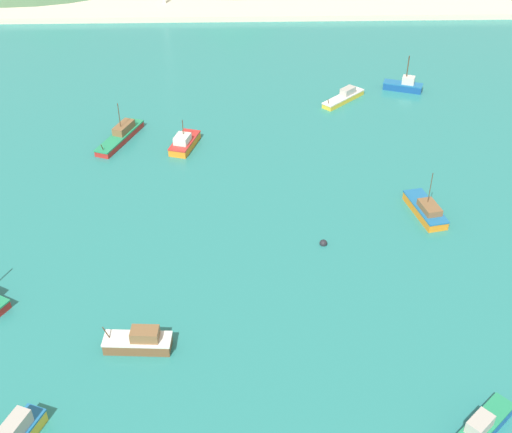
% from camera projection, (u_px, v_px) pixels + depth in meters
% --- Properties ---
extents(ground, '(260.00, 280.00, 0.50)m').
position_uv_depth(ground, '(282.00, 263.00, 76.82)').
color(ground, teal).
extents(fishing_boat_0, '(4.28, 8.42, 6.34)m').
position_uv_depth(fishing_boat_0, '(426.00, 209.00, 83.89)').
color(fishing_boat_0, orange).
rests_on(fishing_boat_0, ground).
extents(fishing_boat_2, '(7.00, 4.19, 6.31)m').
position_uv_depth(fishing_boat_2, '(404.00, 85.00, 114.79)').
color(fishing_boat_2, '#14478C').
rests_on(fishing_boat_2, ground).
extents(fishing_boat_5, '(6.83, 6.44, 2.67)m').
position_uv_depth(fishing_boat_5, '(482.00, 427.00, 56.71)').
color(fishing_boat_5, '#1E5BA8').
rests_on(fishing_boat_5, ground).
extents(fishing_boat_7, '(6.28, 11.26, 6.01)m').
position_uv_depth(fishing_boat_7, '(121.00, 135.00, 100.08)').
color(fishing_boat_7, red).
rests_on(fishing_boat_7, ground).
extents(fishing_boat_9, '(4.57, 7.31, 4.64)m').
position_uv_depth(fishing_boat_9, '(184.00, 142.00, 98.13)').
color(fishing_boat_9, orange).
rests_on(fishing_boat_9, ground).
extents(fishing_boat_11, '(6.82, 2.66, 2.79)m').
position_uv_depth(fishing_boat_11, '(139.00, 341.00, 64.95)').
color(fishing_boat_11, brown).
rests_on(fishing_boat_11, ground).
extents(fishing_boat_12, '(7.95, 7.87, 2.11)m').
position_uv_depth(fishing_boat_12, '(344.00, 97.00, 111.35)').
color(fishing_boat_12, gold).
rests_on(fishing_boat_12, ground).
extents(buoy_0, '(0.93, 0.93, 0.93)m').
position_uv_depth(buoy_0, '(323.00, 243.00, 79.18)').
color(buoy_0, '#232328').
rests_on(buoy_0, ground).
extents(beach_strip, '(247.00, 20.56, 1.20)m').
position_uv_depth(beach_strip, '(258.00, 4.00, 152.41)').
color(beach_strip, beige).
rests_on(beach_strip, ground).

